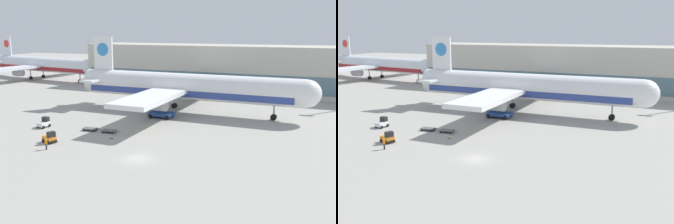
% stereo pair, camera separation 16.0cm
% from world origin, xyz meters
% --- Properties ---
extents(ground_plane, '(400.00, 400.00, 0.00)m').
position_xyz_m(ground_plane, '(0.00, 0.00, 0.00)').
color(ground_plane, '#9E9B93').
extents(terminal_building, '(90.00, 18.20, 14.00)m').
position_xyz_m(terminal_building, '(-5.25, 69.02, 6.99)').
color(terminal_building, '#BCB7A8').
rests_on(terminal_building, ground_plane).
extents(airplane_main, '(58.03, 48.01, 17.00)m').
position_xyz_m(airplane_main, '(-5.49, 32.84, 5.84)').
color(airplane_main, white).
rests_on(airplane_main, ground_plane).
extents(airplane_distant, '(54.66, 45.89, 16.04)m').
position_xyz_m(airplane_distant, '(-76.31, 66.64, 5.51)').
color(airplane_distant, silver).
rests_on(airplane_distant, ground_plane).
extents(scissor_lift_loader, '(5.20, 3.36, 4.83)m').
position_xyz_m(scissor_lift_loader, '(-7.68, 25.77, 1.88)').
color(scissor_lift_loader, '#284C99').
rests_on(scissor_lift_loader, ground_plane).
extents(baggage_tug_foreground, '(1.75, 2.52, 2.00)m').
position_xyz_m(baggage_tug_foreground, '(-25.35, 9.14, 0.88)').
color(baggage_tug_foreground, silver).
rests_on(baggage_tug_foreground, ground_plane).
extents(baggage_tug_mid, '(2.75, 2.24, 2.00)m').
position_xyz_m(baggage_tug_mid, '(-17.40, 1.45, 0.88)').
color(baggage_tug_mid, orange).
rests_on(baggage_tug_mid, ground_plane).
extents(baggage_dolly_lead, '(3.75, 1.72, 0.48)m').
position_xyz_m(baggage_dolly_lead, '(-15.66, 10.63, 0.39)').
color(baggage_dolly_lead, '#56565B').
rests_on(baggage_dolly_lead, ground_plane).
extents(baggage_dolly_second, '(3.75, 1.72, 0.48)m').
position_xyz_m(baggage_dolly_second, '(-11.62, 10.80, 0.39)').
color(baggage_dolly_second, '#56565B').
rests_on(baggage_dolly_second, ground_plane).
extents(ground_crew_near, '(0.55, 0.32, 1.82)m').
position_xyz_m(ground_crew_near, '(-15.42, -1.74, 1.08)').
color(ground_crew_near, black).
rests_on(ground_crew_near, ground_plane).
extents(traffic_cone_near, '(0.40, 0.40, 0.74)m').
position_xyz_m(traffic_cone_near, '(-9.07, 7.59, 0.36)').
color(traffic_cone_near, black).
rests_on(traffic_cone_near, ground_plane).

